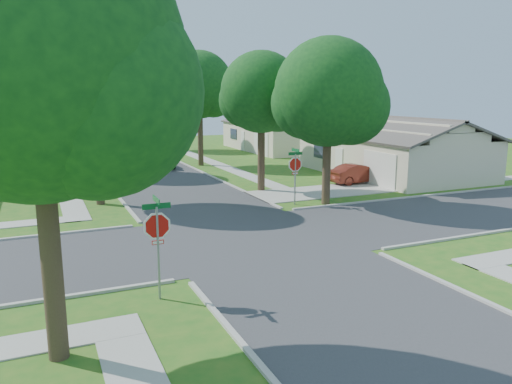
{
  "coord_description": "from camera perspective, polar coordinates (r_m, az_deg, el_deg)",
  "views": [
    {
      "loc": [
        -7.6,
        -18.09,
        5.75
      ],
      "look_at": [
        0.94,
        1.25,
        1.6
      ],
      "focal_mm": 35.0,
      "sensor_mm": 36.0,
      "label": 1
    }
  ],
  "objects": [
    {
      "name": "tree_sw_corner",
      "position": [
        11.11,
        -23.56,
        12.85
      ],
      "size": [
        6.21,
        6.0,
        9.55
      ],
      "color": "#38281C",
      "rests_on": "ground"
    },
    {
      "name": "car_curb_east",
      "position": [
        40.45,
        -11.1,
        3.83
      ],
      "size": [
        1.92,
        4.56,
        1.54
      ],
      "primitive_type": "imported",
      "rotation": [
        0.0,
        0.0,
        0.02
      ],
      "color": "black",
      "rests_on": "ground"
    },
    {
      "name": "house_ne_near",
      "position": [
        37.69,
        15.17,
        4.27
      ],
      "size": [
        8.42,
        13.6,
        4.23
      ],
      "color": "beige",
      "rests_on": "ground"
    },
    {
      "name": "tree_ne_corner",
      "position": [
        26.3,
        8.38,
        10.65
      ],
      "size": [
        5.8,
        5.6,
        8.66
      ],
      "color": "#38281C",
      "rests_on": "ground"
    },
    {
      "name": "car_driveway",
      "position": [
        33.29,
        11.54,
        2.06
      ],
      "size": [
        3.97,
        1.57,
        1.29
      ],
      "primitive_type": "imported",
      "rotation": [
        0.0,
        0.0,
        1.63
      ],
      "color": "maroon",
      "rests_on": "ground"
    },
    {
      "name": "car_curb_west",
      "position": [
        55.76,
        -19.28,
        5.3
      ],
      "size": [
        2.41,
        5.01,
        1.41
      ],
      "primitive_type": "imported",
      "rotation": [
        0.0,
        0.0,
        3.23
      ],
      "color": "black",
      "rests_on": "ground"
    },
    {
      "name": "tree_w_far",
      "position": [
        52.17,
        -20.92,
        10.13
      ],
      "size": [
        4.76,
        4.6,
        8.04
      ],
      "color": "#38281C",
      "rests_on": "ground"
    },
    {
      "name": "stop_sign_ne",
      "position": [
        26.16,
        4.5,
        2.9
      ],
      "size": [
        1.05,
        0.8,
        2.98
      ],
      "color": "gray",
      "rests_on": "ground"
    },
    {
      "name": "tree_w_near",
      "position": [
        27.25,
        -17.95,
        11.35
      ],
      "size": [
        5.38,
        5.2,
        8.97
      ],
      "color": "#38281C",
      "rests_on": "ground"
    },
    {
      "name": "road_ns",
      "position": [
        20.44,
        -0.99,
        -5.22
      ],
      "size": [
        7.0,
        100.0,
        0.02
      ],
      "primitive_type": "cube",
      "color": "#333335",
      "rests_on": "ground"
    },
    {
      "name": "tree_w_mid",
      "position": [
        39.21,
        -19.91,
        11.54
      ],
      "size": [
        5.8,
        5.6,
        9.56
      ],
      "color": "#38281C",
      "rests_on": "ground"
    },
    {
      "name": "ground",
      "position": [
        20.44,
        -0.99,
        -5.23
      ],
      "size": [
        100.0,
        100.0,
        0.0
      ],
      "primitive_type": "plane",
      "color": "#24601A",
      "rests_on": "ground"
    },
    {
      "name": "driveway",
      "position": [
        30.12,
        7.65,
        0.05
      ],
      "size": [
        8.8,
        3.6,
        0.05
      ],
      "primitive_type": "cube",
      "color": "#9E9B91",
      "rests_on": "ground"
    },
    {
      "name": "house_ne_far",
      "position": [
        52.83,
        2.8,
        6.5
      ],
      "size": [
        8.42,
        13.6,
        4.23
      ],
      "color": "beige",
      "rests_on": "ground"
    },
    {
      "name": "tree_e_far",
      "position": [
        53.54,
        -10.68,
        11.17
      ],
      "size": [
        5.17,
        5.0,
        8.72
      ],
      "color": "#38281C",
      "rests_on": "ground"
    },
    {
      "name": "sidewalk_ne",
      "position": [
        46.52,
        -6.52,
        3.97
      ],
      "size": [
        1.2,
        40.0,
        0.04
      ],
      "primitive_type": "cube",
      "color": "#9E9B91",
      "rests_on": "ground"
    },
    {
      "name": "tree_e_near",
      "position": [
        29.77,
        0.7,
        10.9
      ],
      "size": [
        4.97,
        4.8,
        8.28
      ],
      "color": "#38281C",
      "rests_on": "ground"
    },
    {
      "name": "stop_sign_sw",
      "position": [
        14.19,
        -11.21,
        -4.31
      ],
      "size": [
        1.05,
        0.8,
        2.98
      ],
      "color": "gray",
      "rests_on": "ground"
    },
    {
      "name": "sidewalk_nw",
      "position": [
        44.48,
        -21.71,
        2.92
      ],
      "size": [
        1.2,
        40.0,
        0.04
      ],
      "primitive_type": "cube",
      "color": "#9E9B91",
      "rests_on": "ground"
    },
    {
      "name": "tree_e_mid",
      "position": [
        41.0,
        -6.41,
        11.75
      ],
      "size": [
        5.59,
        5.4,
        9.21
      ],
      "color": "#38281C",
      "rests_on": "ground"
    }
  ]
}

